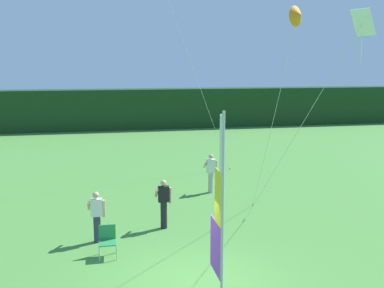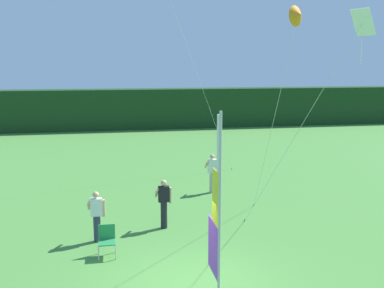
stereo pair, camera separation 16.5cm
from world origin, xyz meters
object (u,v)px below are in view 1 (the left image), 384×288
Objects in this scene: banner_flag at (219,219)px; person_mid_field at (211,172)px; kite_orange_delta_1 at (298,18)px; person_far_left at (164,203)px; person_near_banner at (97,215)px; folding_chair at (107,239)px; kite_white_diamond_0 at (354,39)px.

person_mid_field is (2.07, 9.12, -1.28)m from banner_flag.
person_far_left is at bearing 152.13° from kite_orange_delta_1.
banner_flag is at bearing -133.20° from kite_orange_delta_1.
person_near_banner is 0.96× the size of person_far_left.
person_near_banner reaches higher than folding_chair.
person_mid_field is at bearing 109.66° from kite_white_diamond_0.
person_far_left is 7.75m from kite_white_diamond_0.
banner_flag is 4.52m from folding_chair.
kite_white_diamond_0 is 0.97× the size of kite_orange_delta_1.
folding_chair is 0.13× the size of kite_white_diamond_0.
person_far_left is 1.89× the size of folding_chair.
kite_orange_delta_1 is (5.86, -1.18, 5.92)m from person_near_banner.
banner_flag is 2.70× the size of person_far_left.
person_far_left is at bearing 150.12° from kite_white_diamond_0.
person_mid_field is at bearing 43.77° from person_near_banner.
folding_chair is at bearing -128.21° from person_mid_field.
folding_chair is at bearing -135.52° from person_far_left.
person_near_banner is at bearing -136.23° from person_mid_field.
banner_flag is 0.66× the size of kite_white_diamond_0.
person_near_banner is 8.42m from kite_orange_delta_1.
person_near_banner is at bearing 163.75° from kite_white_diamond_0.
person_mid_field reaches higher than folding_chair.
person_far_left is (-2.56, -3.80, -0.01)m from person_mid_field.
person_near_banner is at bearing 168.59° from kite_orange_delta_1.
kite_white_diamond_0 is at bearing -70.34° from person_mid_field.
banner_flag is at bearing -150.77° from kite_white_diamond_0.
kite_white_diamond_0 is (4.44, 2.49, 3.98)m from banner_flag.
person_near_banner is (-2.69, 4.56, -1.32)m from banner_flag.
kite_orange_delta_1 reaches higher than banner_flag.
banner_flag is 5.11× the size of folding_chair.
kite_orange_delta_1 reaches higher than person_far_left.
folding_chair is (0.30, -1.10, -0.35)m from person_near_banner.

